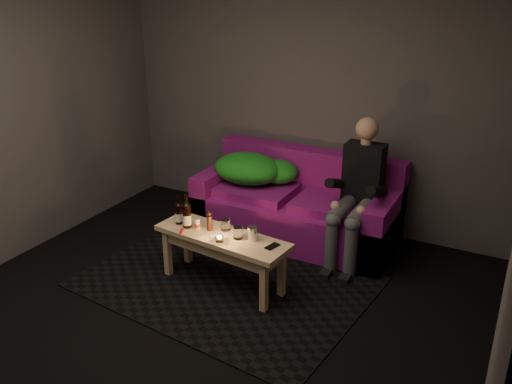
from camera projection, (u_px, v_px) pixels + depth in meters
floor at (183, 332)px, 3.92m from camera, size 4.50×4.50×0.00m
room at (210, 94)px, 3.68m from camera, size 4.50×4.50×4.50m
rug at (226, 281)px, 4.55m from camera, size 2.44×1.88×0.01m
sofa at (298, 208)px, 5.25m from camera, size 1.90×0.85×0.82m
green_blanket at (253, 169)px, 5.33m from camera, size 0.83×0.57×0.28m
person at (357, 190)px, 4.72m from camera, size 0.34×0.79×1.27m
coffee_table at (222, 244)px, 4.36m from camera, size 1.17×0.48×0.47m
beer_bottle_a at (179, 213)px, 4.49m from camera, size 0.06×0.06×0.25m
beer_bottle_b at (187, 215)px, 4.42m from camera, size 0.07×0.07×0.29m
salt_shaker at (197, 224)px, 4.41m from camera, size 0.05×0.05×0.09m
pepper_mill at (210, 223)px, 4.38m from camera, size 0.05×0.05×0.13m
tumbler_back at (225, 225)px, 4.39m from camera, size 0.10×0.10×0.09m
tealight at (220, 239)px, 4.21m from camera, size 0.07×0.07×0.05m
tumbler_front at (238, 233)px, 4.25m from camera, size 0.10×0.10×0.10m
steel_cup at (253, 233)px, 4.23m from camera, size 0.10×0.10×0.11m
smartphone at (272, 246)px, 4.14m from camera, size 0.09×0.14×0.01m
red_lighter at (181, 231)px, 4.38m from camera, size 0.05×0.08×0.01m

